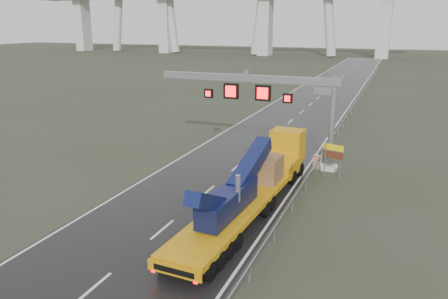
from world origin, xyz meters
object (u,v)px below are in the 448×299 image
at_px(heavy_haul_truck, 258,179).
at_px(exit_sign_pair, 333,154).
at_px(striped_barrier, 317,162).
at_px(sign_gantry, 272,95).

height_order(heavy_haul_truck, exit_sign_pair, heavy_haul_truck).
distance_m(exit_sign_pair, striped_barrier, 2.79).
distance_m(sign_gantry, exit_sign_pair, 6.82).
xyz_separation_m(sign_gantry, striped_barrier, (3.90, -0.08, -5.08)).
height_order(sign_gantry, heavy_haul_truck, sign_gantry).
bearing_deg(heavy_haul_truck, sign_gantry, 103.81).
bearing_deg(exit_sign_pair, striped_barrier, 142.89).
bearing_deg(sign_gantry, exit_sign_pair, -21.53).
relative_size(sign_gantry, heavy_haul_truck, 0.85).
bearing_deg(striped_barrier, heavy_haul_truck, -88.91).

